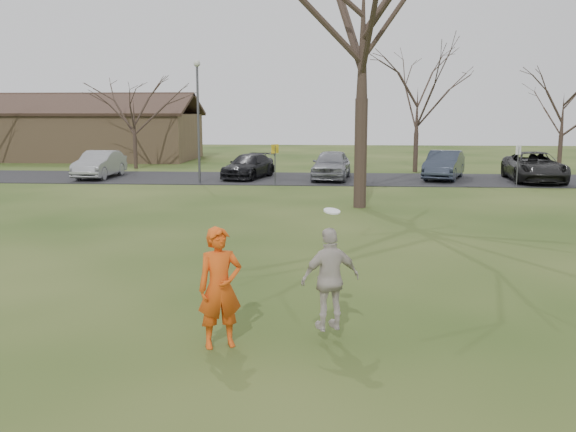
% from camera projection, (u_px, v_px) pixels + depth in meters
% --- Properties ---
extents(ground, '(120.00, 120.00, 0.00)m').
position_uv_depth(ground, '(269.00, 354.00, 9.55)').
color(ground, '#1E380F').
rests_on(ground, ground).
extents(parking_strip, '(62.00, 6.50, 0.04)m').
position_uv_depth(parking_strip, '(316.00, 179.00, 34.12)').
color(parking_strip, black).
rests_on(parking_strip, ground).
extents(player_defender, '(0.83, 0.70, 1.94)m').
position_uv_depth(player_defender, '(220.00, 288.00, 9.72)').
color(player_defender, '#DB4C12').
rests_on(player_defender, ground).
extents(car_1, '(1.62, 4.56, 1.50)m').
position_uv_depth(car_1, '(100.00, 164.00, 34.41)').
color(car_1, gray).
rests_on(car_1, parking_strip).
extents(car_3, '(2.95, 4.86, 1.32)m').
position_uv_depth(car_3, '(249.00, 166.00, 34.22)').
color(car_3, black).
rests_on(car_3, parking_strip).
extents(car_4, '(2.34, 4.86, 1.60)m').
position_uv_depth(car_4, '(331.00, 165.00, 33.60)').
color(car_4, gray).
rests_on(car_4, parking_strip).
extents(car_5, '(3.04, 4.97, 1.55)m').
position_uv_depth(car_5, '(444.00, 165.00, 33.67)').
color(car_5, '#2A3240').
rests_on(car_5, parking_strip).
extents(car_6, '(3.01, 5.77, 1.55)m').
position_uv_depth(car_6, '(534.00, 167.00, 32.57)').
color(car_6, black).
rests_on(car_6, parking_strip).
extents(catching_play, '(1.07, 0.76, 1.98)m').
position_uv_depth(catching_play, '(330.00, 279.00, 9.89)').
color(catching_play, '#BDB2AA').
rests_on(catching_play, ground).
extents(building, '(20.60, 8.50, 5.14)m').
position_uv_depth(building, '(65.00, 134.00, 48.04)').
color(building, '#8C6D4C').
rests_on(building, ground).
extents(lamp_post, '(0.34, 0.34, 6.27)m').
position_uv_depth(lamp_post, '(198.00, 106.00, 31.43)').
color(lamp_post, '#47474C').
rests_on(lamp_post, ground).
extents(sign_yellow, '(0.35, 0.35, 2.08)m').
position_uv_depth(sign_yellow, '(275.00, 157.00, 31.07)').
color(sign_yellow, '#47474C').
rests_on(sign_yellow, ground).
extents(sign_white, '(0.35, 0.35, 2.08)m').
position_uv_depth(sign_white, '(518.00, 158.00, 30.20)').
color(sign_white, '#47474C').
rests_on(sign_white, ground).
extents(big_tree, '(9.00, 9.00, 14.00)m').
position_uv_depth(big_tree, '(363.00, 22.00, 22.97)').
color(big_tree, '#352821').
rests_on(big_tree, ground).
extents(small_tree_row, '(55.00, 5.90, 8.50)m').
position_uv_depth(small_tree_row, '(390.00, 108.00, 38.12)').
color(small_tree_row, '#352821').
rests_on(small_tree_row, ground).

